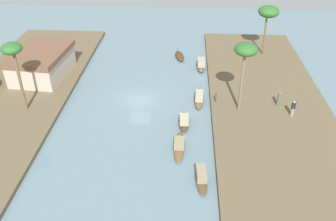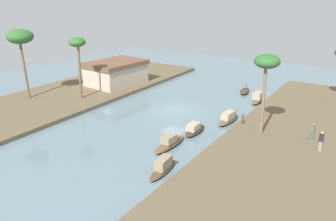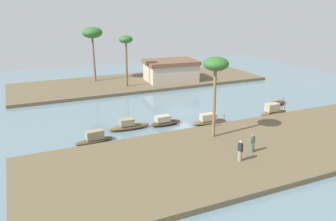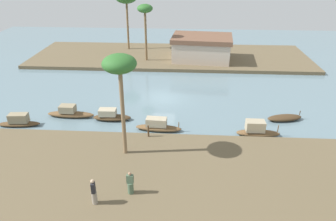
{
  "view_description": "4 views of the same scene",
  "coord_description": "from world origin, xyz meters",
  "px_view_note": "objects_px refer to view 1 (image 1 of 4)",
  "views": [
    {
      "loc": [
        -32.85,
        -5.11,
        20.64
      ],
      "look_at": [
        -3.12,
        -3.43,
        0.78
      ],
      "focal_mm": 37.14,
      "sensor_mm": 36.0,
      "label": 1
    },
    {
      "loc": [
        -31.17,
        -19.36,
        13.11
      ],
      "look_at": [
        -3.02,
        -1.2,
        1.18
      ],
      "focal_mm": 36.33,
      "sensor_mm": 36.0,
      "label": 2
    },
    {
      "loc": [
        -18.13,
        -36.25,
        12.48
      ],
      "look_at": [
        -2.7,
        -2.23,
        0.57
      ],
      "focal_mm": 36.72,
      "sensor_mm": 36.0,
      "label": 3
    },
    {
      "loc": [
        2.36,
        -29.82,
        13.58
      ],
      "look_at": [
        0.81,
        -4.6,
        0.86
      ],
      "focal_mm": 33.41,
      "sensor_mm": 36.0,
      "label": 4
    }
  ],
  "objects_px": {
    "palm_tree_left_near": "(246,52)",
    "riverside_building": "(42,63)",
    "sampan_open_hull": "(201,64)",
    "palm_tree_right_tall": "(12,52)",
    "sampan_downstream_large": "(201,177)",
    "person_on_near_bank": "(293,109)",
    "palm_tree_left_far": "(268,12)",
    "person_by_mooring": "(279,100)",
    "sampan_near_left_bank": "(179,146)",
    "sampan_upstream_small": "(199,98)",
    "sampan_with_red_awning": "(180,56)",
    "mooring_post": "(216,98)",
    "sampan_foreground": "(184,121)"
  },
  "relations": [
    {
      "from": "sampan_open_hull",
      "to": "person_on_near_bank",
      "type": "distance_m",
      "value": 14.32
    },
    {
      "from": "riverside_building",
      "to": "mooring_post",
      "type": "bearing_deg",
      "value": -98.11
    },
    {
      "from": "sampan_downstream_large",
      "to": "sampan_with_red_awning",
      "type": "height_order",
      "value": "sampan_downstream_large"
    },
    {
      "from": "sampan_foreground",
      "to": "palm_tree_right_tall",
      "type": "xyz_separation_m",
      "value": [
        1.24,
        16.56,
        6.49
      ]
    },
    {
      "from": "person_on_near_bank",
      "to": "palm_tree_left_far",
      "type": "height_order",
      "value": "palm_tree_left_far"
    },
    {
      "from": "sampan_near_left_bank",
      "to": "palm_tree_left_near",
      "type": "xyz_separation_m",
      "value": [
        6.32,
        -6.02,
        6.57
      ]
    },
    {
      "from": "sampan_downstream_large",
      "to": "person_on_near_bank",
      "type": "bearing_deg",
      "value": -50.39
    },
    {
      "from": "sampan_open_hull",
      "to": "sampan_foreground",
      "type": "bearing_deg",
      "value": 170.9
    },
    {
      "from": "sampan_upstream_small",
      "to": "sampan_near_left_bank",
      "type": "height_order",
      "value": "same"
    },
    {
      "from": "sampan_with_red_awning",
      "to": "sampan_near_left_bank",
      "type": "bearing_deg",
      "value": 169.79
    },
    {
      "from": "sampan_downstream_large",
      "to": "sampan_open_hull",
      "type": "bearing_deg",
      "value": -6.43
    },
    {
      "from": "person_on_near_bank",
      "to": "palm_tree_left_near",
      "type": "relative_size",
      "value": 0.23
    },
    {
      "from": "sampan_downstream_large",
      "to": "sampan_open_hull",
      "type": "height_order",
      "value": "sampan_open_hull"
    },
    {
      "from": "sampan_downstream_large",
      "to": "sampan_near_left_bank",
      "type": "bearing_deg",
      "value": 20.74
    },
    {
      "from": "palm_tree_left_near",
      "to": "sampan_downstream_large",
      "type": "bearing_deg",
      "value": 158.06
    },
    {
      "from": "sampan_downstream_large",
      "to": "palm_tree_left_near",
      "type": "distance_m",
      "value": 12.82
    },
    {
      "from": "palm_tree_right_tall",
      "to": "person_by_mooring",
      "type": "bearing_deg",
      "value": -85.04
    },
    {
      "from": "sampan_open_hull",
      "to": "palm_tree_left_far",
      "type": "xyz_separation_m",
      "value": [
        4.0,
        -8.52,
        5.74
      ]
    },
    {
      "from": "sampan_downstream_large",
      "to": "palm_tree_left_far",
      "type": "bearing_deg",
      "value": -25.27
    },
    {
      "from": "person_on_near_bank",
      "to": "palm_tree_right_tall",
      "type": "distance_m",
      "value": 28.15
    },
    {
      "from": "person_on_near_bank",
      "to": "palm_tree_right_tall",
      "type": "bearing_deg",
      "value": -7.94
    },
    {
      "from": "sampan_downstream_large",
      "to": "palm_tree_left_near",
      "type": "xyz_separation_m",
      "value": [
        10.23,
        -4.12,
        6.55
      ]
    },
    {
      "from": "sampan_open_hull",
      "to": "riverside_building",
      "type": "height_order",
      "value": "riverside_building"
    },
    {
      "from": "sampan_foreground",
      "to": "sampan_with_red_awning",
      "type": "height_order",
      "value": "sampan_foreground"
    },
    {
      "from": "riverside_building",
      "to": "sampan_upstream_small",
      "type": "bearing_deg",
      "value": -97.59
    },
    {
      "from": "sampan_with_red_awning",
      "to": "riverside_building",
      "type": "xyz_separation_m",
      "value": [
        -7.01,
        16.54,
        1.83
      ]
    },
    {
      "from": "sampan_open_hull",
      "to": "palm_tree_left_near",
      "type": "xyz_separation_m",
      "value": [
        -10.28,
        -3.66,
        6.46
      ]
    },
    {
      "from": "palm_tree_left_near",
      "to": "riverside_building",
      "type": "distance_m",
      "value": 24.44
    },
    {
      "from": "palm_tree_left_near",
      "to": "palm_tree_left_far",
      "type": "height_order",
      "value": "palm_tree_left_near"
    },
    {
      "from": "sampan_open_hull",
      "to": "mooring_post",
      "type": "distance_m",
      "value": 8.96
    },
    {
      "from": "palm_tree_left_far",
      "to": "palm_tree_right_tall",
      "type": "height_order",
      "value": "palm_tree_right_tall"
    },
    {
      "from": "sampan_upstream_small",
      "to": "person_by_mooring",
      "type": "bearing_deg",
      "value": -92.51
    },
    {
      "from": "sampan_upstream_small",
      "to": "sampan_open_hull",
      "type": "distance_m",
      "value": 8.27
    },
    {
      "from": "sampan_with_red_awning",
      "to": "sampan_open_hull",
      "type": "distance_m",
      "value": 4.22
    },
    {
      "from": "person_on_near_bank",
      "to": "sampan_near_left_bank",
      "type": "bearing_deg",
      "value": 17.08
    },
    {
      "from": "person_by_mooring",
      "to": "riverside_building",
      "type": "bearing_deg",
      "value": -96.02
    },
    {
      "from": "sampan_foreground",
      "to": "person_by_mooring",
      "type": "bearing_deg",
      "value": -72.61
    },
    {
      "from": "sampan_upstream_small",
      "to": "palm_tree_right_tall",
      "type": "height_order",
      "value": "palm_tree_right_tall"
    },
    {
      "from": "mooring_post",
      "to": "riverside_building",
      "type": "relative_size",
      "value": 0.12
    },
    {
      "from": "mooring_post",
      "to": "palm_tree_right_tall",
      "type": "bearing_deg",
      "value": 97.47
    },
    {
      "from": "sampan_with_red_awning",
      "to": "person_on_near_bank",
      "type": "bearing_deg",
      "value": -151.72
    },
    {
      "from": "riverside_building",
      "to": "sampan_near_left_bank",
      "type": "bearing_deg",
      "value": -121.36
    },
    {
      "from": "sampan_with_red_awning",
      "to": "palm_tree_left_near",
      "type": "xyz_separation_m",
      "value": [
        -13.34,
        -6.56,
        6.73
      ]
    },
    {
      "from": "sampan_upstream_small",
      "to": "person_on_near_bank",
      "type": "bearing_deg",
      "value": -103.25
    },
    {
      "from": "palm_tree_left_near",
      "to": "person_on_near_bank",
      "type": "bearing_deg",
      "value": -98.79
    },
    {
      "from": "person_on_near_bank",
      "to": "sampan_downstream_large",
      "type": "bearing_deg",
      "value": 36.09
    },
    {
      "from": "palm_tree_right_tall",
      "to": "sampan_foreground",
      "type": "bearing_deg",
      "value": -94.29
    },
    {
      "from": "palm_tree_right_tall",
      "to": "sampan_downstream_large",
      "type": "bearing_deg",
      "value": -116.55
    },
    {
      "from": "sampan_foreground",
      "to": "person_on_near_bank",
      "type": "height_order",
      "value": "person_on_near_bank"
    },
    {
      "from": "sampan_open_hull",
      "to": "palm_tree_left_near",
      "type": "distance_m",
      "value": 12.68
    }
  ]
}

